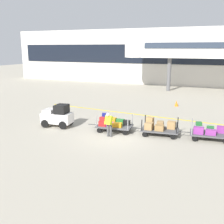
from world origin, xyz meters
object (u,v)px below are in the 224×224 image
baggage_tug (58,116)px  baggage_handler (109,123)px  baggage_cart_lead (113,123)px  baggage_cart_middle (159,127)px  safety_cone_near (176,103)px  baggage_cart_tail (208,132)px

baggage_tug → baggage_handler: (4.27, -0.70, 0.11)m
baggage_cart_lead → baggage_cart_middle: baggage_cart_lead is taller
baggage_handler → baggage_tug: bearing=170.7°
baggage_cart_lead → safety_cone_near: 9.99m
baggage_handler → baggage_cart_middle: bearing=30.8°
baggage_tug → safety_cone_near: 12.09m
baggage_handler → safety_cone_near: bearing=78.9°
baggage_cart_tail → safety_cone_near: (-3.58, 8.97, -0.21)m
baggage_cart_lead → baggage_cart_middle: size_ratio=1.00×
baggage_handler → safety_cone_near: 11.17m
baggage_tug → baggage_cart_tail: baggage_tug is taller
baggage_tug → safety_cone_near: size_ratio=4.04×
baggage_cart_middle → baggage_handler: 3.20m
baggage_cart_tail → baggage_cart_middle: bearing=-173.4°
baggage_handler → safety_cone_near: (2.14, 10.94, -0.59)m
baggage_cart_tail → baggage_handler: baggage_handler is taller
baggage_cart_lead → baggage_handler: 1.32m
baggage_cart_tail → safety_cone_near: bearing=111.8°
baggage_tug → safety_cone_near: baggage_tug is taller
baggage_cart_lead → baggage_cart_middle: bearing=7.4°
baggage_cart_tail → baggage_cart_lead: bearing=-173.0°
baggage_tug → baggage_cart_lead: bearing=7.8°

